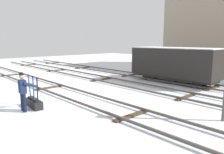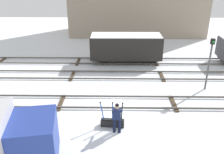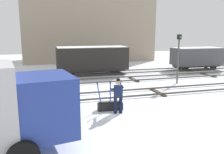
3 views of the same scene
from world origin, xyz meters
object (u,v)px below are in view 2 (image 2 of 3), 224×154
(signal_post, at_px, (210,59))
(freight_car_far_end, at_px, (126,47))
(switch_lever_frame, at_px, (112,122))
(rail_worker, at_px, (117,116))

(signal_post, xyz_separation_m, freight_car_far_end, (-5.38, 5.35, -0.79))
(switch_lever_frame, bearing_deg, rail_worker, -61.89)
(rail_worker, distance_m, signal_post, 8.10)
(switch_lever_frame, xyz_separation_m, freight_car_far_end, (1.05, 9.89, 1.19))
(rail_worker, height_order, signal_post, signal_post)
(rail_worker, distance_m, freight_car_far_end, 10.46)
(switch_lever_frame, relative_size, signal_post, 0.40)
(switch_lever_frame, relative_size, freight_car_far_end, 0.23)
(switch_lever_frame, height_order, signal_post, signal_post)
(rail_worker, bearing_deg, signal_post, 43.51)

